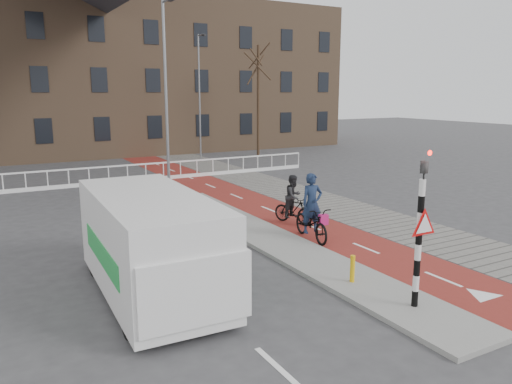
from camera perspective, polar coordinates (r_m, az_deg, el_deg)
ground at (r=13.74m, az=13.25°, el=-9.49°), size 120.00×120.00×0.00m
bike_lane at (r=22.48m, az=-1.11°, el=-0.96°), size 2.50×60.00×0.01m
sidewalk at (r=23.89m, az=4.84°, el=-0.25°), size 3.00×60.00×0.01m
curb_island at (r=16.36m, az=1.95°, el=-5.53°), size 1.80×16.00×0.12m
traffic_signal at (r=11.38m, az=18.28°, el=-3.65°), size 0.80×0.80×3.68m
bollard at (r=12.89m, az=10.96°, el=-8.60°), size 0.12×0.12×0.69m
cyclist_near at (r=16.52m, az=6.38°, el=-2.92°), size 1.05×2.25×2.22m
cyclist_far at (r=18.46m, az=4.29°, el=-1.32°), size 1.07×1.73×1.82m
van at (r=12.19m, az=-11.97°, el=-5.72°), size 2.45×5.78×2.46m
railing at (r=27.06m, az=-20.59°, el=1.08°), size 28.00×0.10×0.99m
townhouse_row at (r=41.91m, az=-21.79°, el=14.75°), size 46.00×10.00×15.90m
tree_right at (r=37.33m, az=0.26°, el=10.26°), size 0.21×0.21×8.10m
streetlight_near at (r=21.40m, az=-10.21°, el=9.61°), size 0.12×0.12×8.43m
streetlight_right at (r=35.69m, az=-6.48°, el=10.57°), size 0.12×0.12×8.65m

